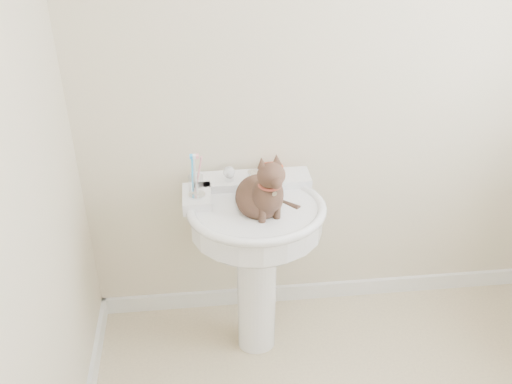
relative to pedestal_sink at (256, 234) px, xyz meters
name	(u,v)px	position (x,y,z in m)	size (l,w,h in m)	color
wall_back	(333,66)	(0.35, 0.29, 0.62)	(2.20, 0.00, 2.50)	beige
baseboard_back	(317,290)	(0.35, 0.28, -0.59)	(2.20, 0.02, 0.09)	white
pedestal_sink	(256,234)	(0.00, 0.00, 0.00)	(0.59, 0.57, 0.81)	white
faucet	(253,173)	(0.00, 0.15, 0.21)	(0.28, 0.12, 0.14)	silver
soap_bar	(272,168)	(0.09, 0.23, 0.19)	(0.09, 0.06, 0.03)	red
toothbrush_cup	(196,185)	(-0.24, 0.05, 0.22)	(0.07, 0.07, 0.18)	silver
cat	(262,195)	(0.02, -0.03, 0.21)	(0.21, 0.27, 0.39)	#483021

